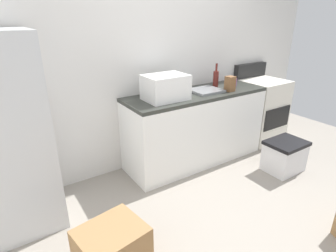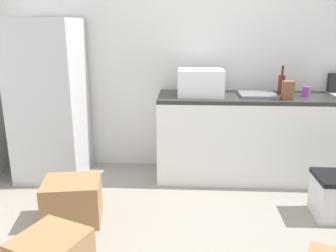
% 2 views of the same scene
% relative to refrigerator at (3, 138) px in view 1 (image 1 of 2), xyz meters
% --- Properties ---
extents(ground_plane, '(6.00, 6.00, 0.00)m').
position_rel_refrigerator_xyz_m(ground_plane, '(1.75, -1.15, -0.83)').
color(ground_plane, gray).
extents(wall_back, '(5.00, 0.10, 2.60)m').
position_rel_refrigerator_xyz_m(wall_back, '(1.75, 0.40, 0.47)').
color(wall_back, silver).
rests_on(wall_back, ground_plane).
extents(kitchen_counter, '(1.80, 0.60, 0.90)m').
position_rel_refrigerator_xyz_m(kitchen_counter, '(2.05, 0.05, -0.38)').
color(kitchen_counter, white).
rests_on(kitchen_counter, ground_plane).
extents(refrigerator, '(0.68, 0.66, 1.67)m').
position_rel_refrigerator_xyz_m(refrigerator, '(0.00, 0.00, 0.00)').
color(refrigerator, silver).
rests_on(refrigerator, ground_plane).
extents(stove_oven, '(0.60, 0.61, 1.10)m').
position_rel_refrigerator_xyz_m(stove_oven, '(3.27, 0.06, -0.37)').
color(stove_oven, silver).
rests_on(stove_oven, ground_plane).
extents(microwave, '(0.46, 0.34, 0.27)m').
position_rel_refrigerator_xyz_m(microwave, '(1.58, 0.02, 0.20)').
color(microwave, white).
rests_on(microwave, kitchen_counter).
extents(sink_basin, '(0.36, 0.32, 0.03)m').
position_rel_refrigerator_xyz_m(sink_basin, '(2.16, 0.02, 0.08)').
color(sink_basin, slate).
rests_on(sink_basin, kitchen_counter).
extents(wine_bottle, '(0.07, 0.07, 0.30)m').
position_rel_refrigerator_xyz_m(wine_bottle, '(2.43, 0.14, 0.18)').
color(wine_bottle, '#591E19').
rests_on(wine_bottle, kitchen_counter).
extents(coffee_mug, '(0.08, 0.08, 0.10)m').
position_rel_refrigerator_xyz_m(coffee_mug, '(2.66, 0.05, 0.12)').
color(coffee_mug, purple).
rests_on(coffee_mug, kitchen_counter).
extents(knife_block, '(0.10, 0.10, 0.18)m').
position_rel_refrigerator_xyz_m(knife_block, '(2.43, -0.11, 0.16)').
color(knife_block, brown).
rests_on(knife_block, kitchen_counter).
extents(cardboard_box_large, '(0.52, 0.46, 0.36)m').
position_rel_refrigerator_xyz_m(cardboard_box_large, '(0.50, -0.95, -0.65)').
color(cardboard_box_large, olive).
rests_on(cardboard_box_large, ground_plane).
extents(storage_bin, '(0.46, 0.36, 0.38)m').
position_rel_refrigerator_xyz_m(storage_bin, '(2.78, -0.76, -0.64)').
color(storage_bin, silver).
rests_on(storage_bin, ground_plane).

